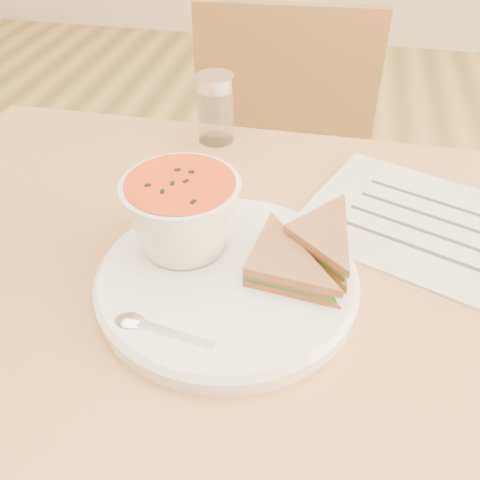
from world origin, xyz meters
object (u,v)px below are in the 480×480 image
(soup_bowl, at_px, (183,218))
(dining_table, at_px, (254,459))
(plate, at_px, (227,281))
(condiment_shaker, at_px, (215,109))
(chair_far, at_px, (274,235))

(soup_bowl, bearing_deg, dining_table, -13.31)
(plate, bearing_deg, condiment_shaker, 105.74)
(chair_far, relative_size, soup_bowl, 6.81)
(dining_table, distance_m, chair_far, 0.49)
(plate, bearing_deg, soup_bowl, 148.99)
(chair_far, xyz_separation_m, condiment_shaker, (-0.08, -0.18, 0.37))
(chair_far, height_order, soup_bowl, chair_far)
(dining_table, xyz_separation_m, chair_far, (-0.05, 0.48, 0.05))
(plate, height_order, condiment_shaker, condiment_shaker)
(chair_far, distance_m, plate, 0.59)
(condiment_shaker, bearing_deg, dining_table, -67.94)
(soup_bowl, height_order, condiment_shaker, same)
(dining_table, xyz_separation_m, plate, (-0.03, -0.01, 0.38))
(chair_far, xyz_separation_m, soup_bowl, (-0.04, -0.46, 0.38))
(chair_far, bearing_deg, condiment_shaker, 63.51)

